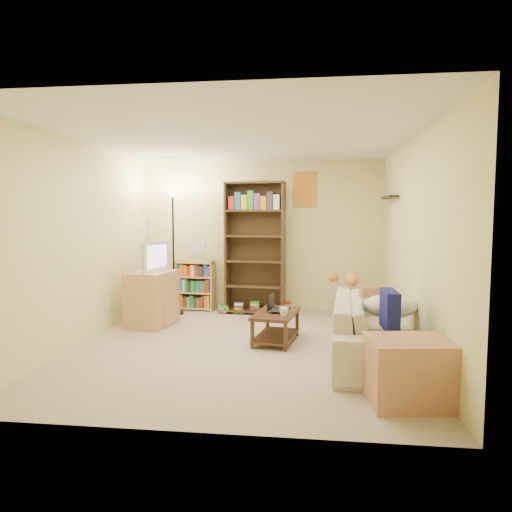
% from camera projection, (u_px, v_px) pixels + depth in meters
% --- Properties ---
extents(room, '(4.50, 4.54, 2.52)m').
position_uv_depth(room, '(242.00, 213.00, 5.43)').
color(room, tan).
rests_on(room, ground).
extents(sofa, '(2.42, 1.25, 0.67)m').
position_uv_depth(sofa, '(375.00, 327.00, 5.14)').
color(sofa, '#B8AC99').
rests_on(sofa, ground).
extents(navy_pillow, '(0.14, 0.44, 0.39)m').
position_uv_depth(navy_pillow, '(390.00, 310.00, 4.61)').
color(navy_pillow, navy).
rests_on(navy_pillow, sofa).
extents(cream_blanket, '(0.61, 0.44, 0.26)m').
position_uv_depth(cream_blanket, '(390.00, 306.00, 5.14)').
color(cream_blanket, beige).
rests_on(cream_blanket, sofa).
extents(tabby_cat, '(0.53, 0.22, 0.18)m').
position_uv_depth(tabby_cat, '(349.00, 279.00, 6.01)').
color(tabby_cat, orange).
rests_on(tabby_cat, sofa).
extents(coffee_table, '(0.60, 0.92, 0.38)m').
position_uv_depth(coffee_table, '(276.00, 323.00, 5.74)').
color(coffee_table, '#412B19').
rests_on(coffee_table, ground).
extents(laptop, '(0.38, 0.26, 0.03)m').
position_uv_depth(laptop, '(280.00, 310.00, 5.78)').
color(laptop, black).
rests_on(laptop, coffee_table).
extents(laptop_screen, '(0.05, 0.28, 0.19)m').
position_uv_depth(laptop_screen, '(271.00, 302.00, 5.81)').
color(laptop_screen, white).
rests_on(laptop_screen, laptop).
extents(mug, '(0.17, 0.17, 0.11)m').
position_uv_depth(mug, '(284.00, 312.00, 5.49)').
color(mug, white).
rests_on(mug, coffee_table).
extents(tv_remote, '(0.07, 0.16, 0.02)m').
position_uv_depth(tv_remote, '(288.00, 307.00, 5.97)').
color(tv_remote, black).
rests_on(tv_remote, coffee_table).
extents(tv_stand, '(0.64, 0.81, 0.78)m').
position_uv_depth(tv_stand, '(152.00, 299.00, 6.60)').
color(tv_stand, tan).
rests_on(tv_stand, ground).
extents(television, '(0.78, 0.34, 0.43)m').
position_uv_depth(television, '(151.00, 257.00, 6.55)').
color(television, black).
rests_on(television, tv_stand).
extents(tall_bookshelf, '(0.98, 0.40, 2.12)m').
position_uv_depth(tall_bookshelf, '(255.00, 245.00, 7.33)').
color(tall_bookshelf, '#3E2718').
rests_on(tall_bookshelf, ground).
extents(short_bookshelf, '(0.66, 0.30, 0.82)m').
position_uv_depth(short_bookshelf, '(196.00, 286.00, 7.69)').
color(short_bookshelf, tan).
rests_on(short_bookshelf, ground).
extents(desk_fan, '(0.29, 0.16, 0.43)m').
position_uv_depth(desk_fan, '(197.00, 248.00, 7.59)').
color(desk_fan, silver).
rests_on(desk_fan, short_bookshelf).
extents(floor_lamp, '(0.34, 0.34, 2.02)m').
position_uv_depth(floor_lamp, '(173.00, 215.00, 7.27)').
color(floor_lamp, black).
rests_on(floor_lamp, ground).
extents(side_table, '(0.60, 0.60, 0.54)m').
position_uv_depth(side_table, '(370.00, 303.00, 6.91)').
color(side_table, tan).
rests_on(side_table, ground).
extents(end_cabinet, '(0.73, 0.63, 0.55)m').
position_uv_depth(end_cabinet, '(408.00, 371.00, 3.84)').
color(end_cabinet, tan).
rests_on(end_cabinet, ground).
extents(book_stacks, '(1.19, 0.27, 0.20)m').
position_uv_depth(book_stacks, '(256.00, 308.00, 7.43)').
color(book_stacks, red).
rests_on(book_stacks, ground).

